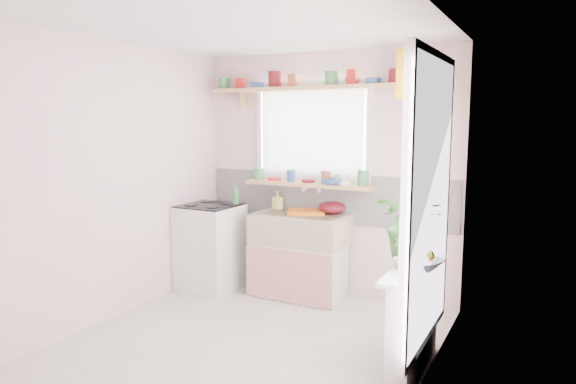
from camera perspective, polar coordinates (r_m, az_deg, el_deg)
The scene contains 19 objects.
room at distance 4.43m, azimuth 8.26°, elevation 2.35°, with size 3.20×3.20×3.20m.
sink_unit at distance 5.31m, azimuth 1.33°, elevation -6.97°, with size 0.95×0.65×1.11m.
cooker at distance 5.58m, azimuth -8.61°, elevation -6.01°, with size 0.58×0.58×0.93m.
radiator_ledge at distance 3.86m, azimuth 13.77°, elevation -13.53°, with size 0.22×0.95×0.78m.
windowsill at distance 5.34m, azimuth 2.25°, elevation 0.86°, with size 1.40×0.22×0.04m, color tan.
pine_shelf at distance 5.24m, azimuth 3.77°, elevation 11.45°, with size 2.52×0.24×0.04m, color tan.
shelf_crockery at distance 5.26m, azimuth 3.34°, elevation 12.25°, with size 2.47×0.11×0.12m.
sill_crockery at distance 5.34m, azimuth 2.08°, elevation 1.67°, with size 1.35×0.11×0.12m.
dish_tray at distance 5.27m, azimuth 2.04°, elevation -2.22°, with size 0.38×0.28×0.04m, color orange.
colander at distance 5.28m, azimuth 4.94°, elevation -1.72°, with size 0.28×0.28×0.13m, color #590F1B.
jade_plant at distance 3.80m, azimuth 13.86°, elevation -3.36°, with size 0.52×0.45×0.58m, color #376E2C.
fruit_bowl at distance 3.68m, azimuth 14.29°, elevation -7.78°, with size 0.31×0.31×0.08m, color silver.
herb_pot at distance 3.69m, azimuth 12.51°, elevation -6.41°, with size 0.12×0.08×0.24m, color #27622A.
soap_bottle_sink at distance 5.55m, azimuth -1.17°, elevation -0.89°, with size 0.09×0.09×0.19m, color #D8EE69.
sill_cup at distance 5.25m, azimuth 5.93°, elevation 1.49°, with size 0.13×0.13×0.10m, color beige.
sill_bowl at distance 5.16m, azimuth 4.82°, elevation 1.18°, with size 0.20×0.20×0.06m, color #2E5495.
shelf_vase at distance 5.18m, azimuth 7.18°, elevation 12.56°, with size 0.15×0.15×0.16m, color #9D5F30.
cooker_bottle at distance 5.48m, azimuth -5.87°, elevation -0.21°, with size 0.08×0.08×0.22m, color #3B7647.
fruit at distance 3.67m, azimuth 14.44°, elevation -6.85°, with size 0.20×0.14×0.10m.
Camera 1 is at (2.14, -3.30, 1.79)m, focal length 32.00 mm.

